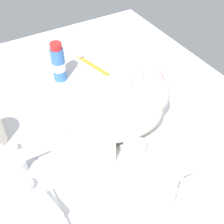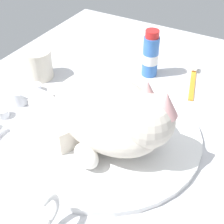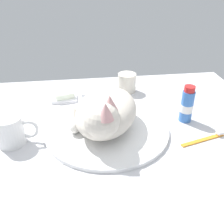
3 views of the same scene
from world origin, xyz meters
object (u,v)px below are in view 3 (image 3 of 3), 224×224
(rinse_cup, at_px, (127,83))
(cat, at_px, (105,113))
(toothpaste_bottle, at_px, (187,105))
(soap_bar, at_px, (64,95))
(faucet, at_px, (100,93))
(toothbrush, at_px, (206,138))
(coffee_mug, at_px, (11,130))

(rinse_cup, bearing_deg, cat, -112.98)
(cat, relative_size, toothpaste_bottle, 2.63)
(rinse_cup, xyz_separation_m, soap_bar, (-0.24, -0.04, -0.01))
(faucet, xyz_separation_m, soap_bar, (-0.13, 0.01, -0.00))
(cat, distance_m, rinse_cup, 0.30)
(rinse_cup, height_order, toothpaste_bottle, toothpaste_bottle)
(toothbrush, bearing_deg, rinse_cup, 115.77)
(cat, bearing_deg, soap_bar, 118.27)
(toothpaste_bottle, bearing_deg, toothbrush, -79.60)
(rinse_cup, distance_m, toothpaste_bottle, 0.28)
(faucet, height_order, soap_bar, faucet)
(faucet, bearing_deg, soap_bar, 176.71)
(faucet, height_order, cat, cat)
(coffee_mug, height_order, toothbrush, coffee_mug)
(coffee_mug, relative_size, rinse_cup, 1.64)
(soap_bar, bearing_deg, rinse_cup, 9.93)
(cat, height_order, soap_bar, cat)
(faucet, xyz_separation_m, rinse_cup, (0.11, 0.05, 0.01))
(faucet, height_order, coffee_mug, coffee_mug)
(toothpaste_bottle, bearing_deg, faucet, 143.90)
(cat, xyz_separation_m, soap_bar, (-0.13, 0.23, -0.05))
(cat, distance_m, coffee_mug, 0.27)
(faucet, relative_size, rinse_cup, 1.89)
(toothpaste_bottle, bearing_deg, coffee_mug, -174.36)
(cat, xyz_separation_m, coffee_mug, (-0.26, -0.01, -0.03))
(soap_bar, xyz_separation_m, toothbrush, (0.41, -0.31, -0.02))
(toothpaste_bottle, bearing_deg, rinse_cup, 121.85)
(faucet, distance_m, rinse_cup, 0.12)
(toothpaste_bottle, height_order, toothbrush, toothpaste_bottle)
(soap_bar, bearing_deg, toothbrush, -36.65)
(coffee_mug, xyz_separation_m, rinse_cup, (0.38, 0.29, -0.01))
(coffee_mug, bearing_deg, cat, 3.04)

